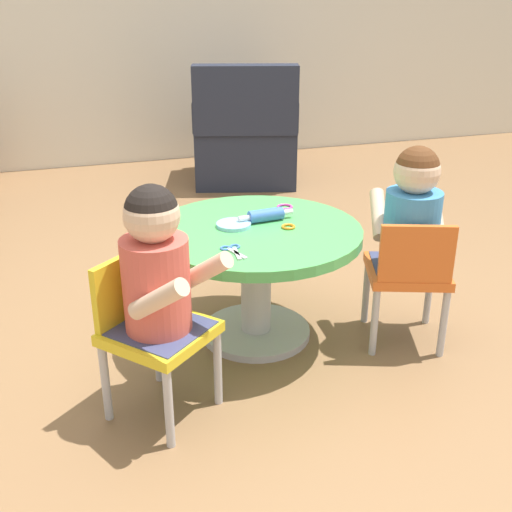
{
  "coord_description": "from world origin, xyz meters",
  "views": [
    {
      "loc": [
        -0.69,
        -2.13,
        1.31
      ],
      "look_at": [
        0.0,
        0.0,
        0.35
      ],
      "focal_mm": 43.94,
      "sensor_mm": 36.0,
      "label": 1
    }
  ],
  "objects_px": {
    "child_chair_left": "(151,328)",
    "armchair_dark": "(245,139)",
    "seated_child_left": "(156,267)",
    "craft_scissors": "(233,250)",
    "child_chair_right": "(408,273)",
    "seated_child_right": "(412,214)",
    "craft_table": "(256,257)",
    "rolling_pin": "(266,215)"
  },
  "relations": [
    {
      "from": "seated_child_left",
      "to": "rolling_pin",
      "type": "bearing_deg",
      "value": 41.51
    },
    {
      "from": "craft_table",
      "to": "seated_child_left",
      "type": "relative_size",
      "value": 1.6
    },
    {
      "from": "rolling_pin",
      "to": "child_chair_left",
      "type": "bearing_deg",
      "value": -141.9
    },
    {
      "from": "craft_table",
      "to": "craft_scissors",
      "type": "relative_size",
      "value": 5.89
    },
    {
      "from": "child_chair_right",
      "to": "seated_child_right",
      "type": "distance_m",
      "value": 0.23
    },
    {
      "from": "armchair_dark",
      "to": "seated_child_right",
      "type": "bearing_deg",
      "value": -91.44
    },
    {
      "from": "seated_child_left",
      "to": "craft_scissors",
      "type": "distance_m",
      "value": 0.36
    },
    {
      "from": "seated_child_left",
      "to": "armchair_dark",
      "type": "height_order",
      "value": "armchair_dark"
    },
    {
      "from": "seated_child_left",
      "to": "child_chair_right",
      "type": "relative_size",
      "value": 0.95
    },
    {
      "from": "child_chair_left",
      "to": "seated_child_right",
      "type": "bearing_deg",
      "value": 8.79
    },
    {
      "from": "rolling_pin",
      "to": "seated_child_left",
      "type": "bearing_deg",
      "value": -138.49
    },
    {
      "from": "child_chair_left",
      "to": "craft_scissors",
      "type": "height_order",
      "value": "child_chair_left"
    },
    {
      "from": "armchair_dark",
      "to": "seated_child_left",
      "type": "bearing_deg",
      "value": -112.59
    },
    {
      "from": "child_chair_left",
      "to": "child_chair_right",
      "type": "relative_size",
      "value": 1.0
    },
    {
      "from": "craft_table",
      "to": "child_chair_right",
      "type": "bearing_deg",
      "value": -23.54
    },
    {
      "from": "seated_child_right",
      "to": "armchair_dark",
      "type": "height_order",
      "value": "armchair_dark"
    },
    {
      "from": "seated_child_right",
      "to": "craft_scissors",
      "type": "bearing_deg",
      "value": 179.48
    },
    {
      "from": "craft_table",
      "to": "seated_child_right",
      "type": "height_order",
      "value": "seated_child_right"
    },
    {
      "from": "seated_child_left",
      "to": "craft_scissors",
      "type": "relative_size",
      "value": 3.69
    },
    {
      "from": "child_chair_left",
      "to": "armchair_dark",
      "type": "height_order",
      "value": "armchair_dark"
    },
    {
      "from": "craft_table",
      "to": "craft_scissors",
      "type": "bearing_deg",
      "value": -127.39
    },
    {
      "from": "child_chair_right",
      "to": "child_chair_left",
      "type": "bearing_deg",
      "value": -173.18
    },
    {
      "from": "armchair_dark",
      "to": "craft_scissors",
      "type": "distance_m",
      "value": 2.46
    },
    {
      "from": "seated_child_left",
      "to": "seated_child_right",
      "type": "bearing_deg",
      "value": 10.71
    },
    {
      "from": "seated_child_right",
      "to": "rolling_pin",
      "type": "height_order",
      "value": "seated_child_right"
    },
    {
      "from": "craft_table",
      "to": "craft_scissors",
      "type": "distance_m",
      "value": 0.27
    },
    {
      "from": "craft_scissors",
      "to": "armchair_dark",
      "type": "bearing_deg",
      "value": 72.05
    },
    {
      "from": "craft_scissors",
      "to": "child_chair_right",
      "type": "bearing_deg",
      "value": -3.66
    },
    {
      "from": "craft_table",
      "to": "seated_child_left",
      "type": "distance_m",
      "value": 0.62
    },
    {
      "from": "rolling_pin",
      "to": "craft_scissors",
      "type": "xyz_separation_m",
      "value": [
        -0.21,
        -0.25,
        -0.02
      ]
    },
    {
      "from": "rolling_pin",
      "to": "armchair_dark",
      "type": "bearing_deg",
      "value": 75.2
    },
    {
      "from": "craft_table",
      "to": "rolling_pin",
      "type": "bearing_deg",
      "value": 44.57
    },
    {
      "from": "seated_child_right",
      "to": "rolling_pin",
      "type": "bearing_deg",
      "value": 152.56
    },
    {
      "from": "seated_child_left",
      "to": "child_chair_right",
      "type": "distance_m",
      "value": 1.02
    },
    {
      "from": "child_chair_left",
      "to": "craft_scissors",
      "type": "relative_size",
      "value": 3.88
    },
    {
      "from": "craft_table",
      "to": "armchair_dark",
      "type": "relative_size",
      "value": 0.92
    },
    {
      "from": "seated_child_left",
      "to": "rolling_pin",
      "type": "relative_size",
      "value": 2.21
    },
    {
      "from": "child_chair_left",
      "to": "seated_child_left",
      "type": "xyz_separation_m",
      "value": [
        0.03,
        -0.03,
        0.23
      ]
    },
    {
      "from": "child_chair_left",
      "to": "seated_child_right",
      "type": "xyz_separation_m",
      "value": [
        1.02,
        0.16,
        0.23
      ]
    },
    {
      "from": "seated_child_left",
      "to": "rolling_pin",
      "type": "xyz_separation_m",
      "value": [
        0.5,
        0.44,
        -0.04
      ]
    },
    {
      "from": "armchair_dark",
      "to": "craft_table",
      "type": "bearing_deg",
      "value": -105.89
    },
    {
      "from": "seated_child_left",
      "to": "child_chair_right",
      "type": "bearing_deg",
      "value": 8.74
    }
  ]
}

